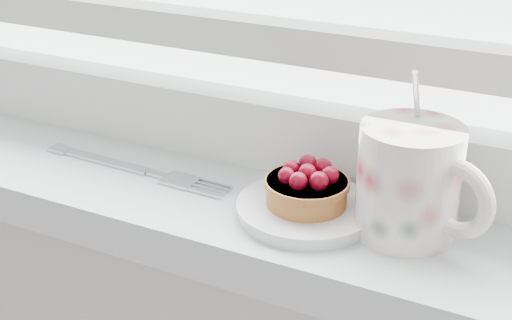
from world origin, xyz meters
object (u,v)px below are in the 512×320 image
Objects in this scene: saucer at (306,209)px; raspberry_tart at (307,187)px; floral_mug at (412,180)px; fork at (133,168)px.

saucer is 0.02m from raspberry_tart.
floral_mug is at bearing 6.82° from saucer.
raspberry_tart is at bearing -173.24° from floral_mug.
floral_mug is (0.09, 0.01, 0.02)m from raspberry_tart.
fork is at bearing 178.03° from raspberry_tart.
fork is (-0.19, 0.01, -0.00)m from saucer.
raspberry_tart is 0.19m from fork.
raspberry_tart is 0.54× the size of floral_mug.
floral_mug is 0.28m from fork.
saucer is 0.10m from floral_mug.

